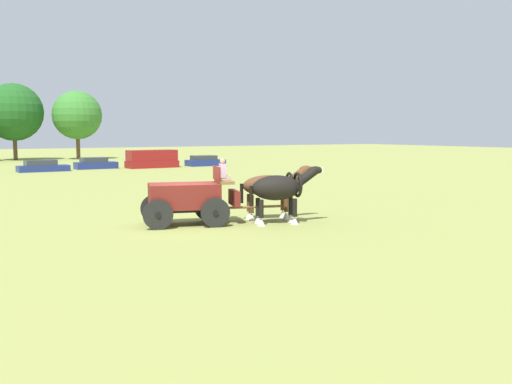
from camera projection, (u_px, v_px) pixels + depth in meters
The scene contains 10 objects.
ground_plane at pixel (184, 225), 21.69m from camera, with size 220.00×220.00×0.00m, color olive.
show_wagon at pixel (188, 197), 21.62m from camera, with size 5.63×2.70×2.57m.
draft_horse_near at pixel (271, 187), 23.08m from camera, with size 3.07×1.43×2.21m.
draft_horse_off at pixel (280, 189), 21.82m from camera, with size 2.94×1.50×2.26m.
parked_vehicle_d at pixel (42, 167), 51.17m from camera, with size 4.54×1.97×1.07m.
parked_vehicle_e at pixel (95, 164), 55.03m from camera, with size 4.06×1.85×1.13m.
parked_vehicle_f at pixel (152, 159), 56.58m from camera, with size 5.22×2.13×1.81m.
parked_vehicle_g at pixel (205, 161), 59.93m from camera, with size 4.11×2.06×1.12m.
tree_e at pixel (14, 112), 71.15m from camera, with size 7.37×7.37×9.86m.
tree_f at pixel (77, 115), 73.64m from camera, with size 6.43×6.43×9.09m.
Camera 1 is at (-8.65, -19.80, 3.60)m, focal length 39.00 mm.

